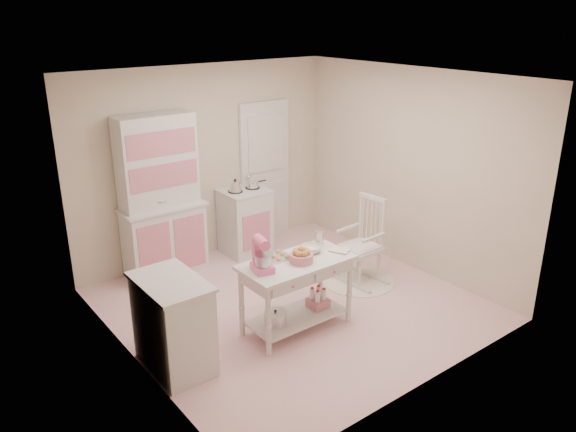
{
  "coord_description": "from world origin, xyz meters",
  "views": [
    {
      "loc": [
        -3.57,
        -4.56,
        3.25
      ],
      "look_at": [
        -0.02,
        0.07,
        1.09
      ],
      "focal_mm": 35.0,
      "sensor_mm": 36.0,
      "label": 1
    }
  ],
  "objects_px": {
    "rocking_chair": "(360,241)",
    "work_table": "(297,295)",
    "stand_mixer": "(262,255)",
    "hutch": "(161,197)",
    "bread_basket": "(301,258)",
    "base_cabinet": "(173,324)",
    "stove": "(245,221)"
  },
  "relations": [
    {
      "from": "stove",
      "to": "rocking_chair",
      "type": "relative_size",
      "value": 0.84
    },
    {
      "from": "base_cabinet",
      "to": "rocking_chair",
      "type": "height_order",
      "value": "rocking_chair"
    },
    {
      "from": "stove",
      "to": "stand_mixer",
      "type": "xyz_separation_m",
      "value": [
        -1.12,
        -2.02,
        0.51
      ]
    },
    {
      "from": "base_cabinet",
      "to": "bread_basket",
      "type": "bearing_deg",
      "value": -9.2
    },
    {
      "from": "base_cabinet",
      "to": "bread_basket",
      "type": "xyz_separation_m",
      "value": [
        1.37,
        -0.22,
        0.39
      ]
    },
    {
      "from": "hutch",
      "to": "bread_basket",
      "type": "height_order",
      "value": "hutch"
    },
    {
      "from": "stove",
      "to": "rocking_chair",
      "type": "distance_m",
      "value": 1.76
    },
    {
      "from": "stand_mixer",
      "to": "bread_basket",
      "type": "relative_size",
      "value": 1.36
    },
    {
      "from": "hutch",
      "to": "work_table",
      "type": "height_order",
      "value": "hutch"
    },
    {
      "from": "work_table",
      "to": "stand_mixer",
      "type": "relative_size",
      "value": 3.53
    },
    {
      "from": "rocking_chair",
      "to": "hutch",
      "type": "bearing_deg",
      "value": 132.66
    },
    {
      "from": "rocking_chair",
      "to": "work_table",
      "type": "xyz_separation_m",
      "value": [
        -1.32,
        -0.4,
        -0.15
      ]
    },
    {
      "from": "stove",
      "to": "work_table",
      "type": "bearing_deg",
      "value": -108.87
    },
    {
      "from": "stand_mixer",
      "to": "bread_basket",
      "type": "xyz_separation_m",
      "value": [
        0.44,
        -0.07,
        -0.12
      ]
    },
    {
      "from": "stand_mixer",
      "to": "bread_basket",
      "type": "distance_m",
      "value": 0.46
    },
    {
      "from": "hutch",
      "to": "base_cabinet",
      "type": "height_order",
      "value": "hutch"
    },
    {
      "from": "base_cabinet",
      "to": "work_table",
      "type": "height_order",
      "value": "base_cabinet"
    },
    {
      "from": "bread_basket",
      "to": "stand_mixer",
      "type": "bearing_deg",
      "value": 170.96
    },
    {
      "from": "work_table",
      "to": "hutch",
      "type": "bearing_deg",
      "value": 103.45
    },
    {
      "from": "work_table",
      "to": "bread_basket",
      "type": "relative_size",
      "value": 4.8
    },
    {
      "from": "base_cabinet",
      "to": "rocking_chair",
      "type": "relative_size",
      "value": 0.84
    },
    {
      "from": "stove",
      "to": "base_cabinet",
      "type": "distance_m",
      "value": 2.77
    },
    {
      "from": "stove",
      "to": "bread_basket",
      "type": "xyz_separation_m",
      "value": [
        -0.68,
        -2.09,
        0.39
      ]
    },
    {
      "from": "stove",
      "to": "stand_mixer",
      "type": "bearing_deg",
      "value": -118.92
    },
    {
      "from": "base_cabinet",
      "to": "rocking_chair",
      "type": "distance_m",
      "value": 2.68
    },
    {
      "from": "rocking_chair",
      "to": "work_table",
      "type": "relative_size",
      "value": 0.92
    },
    {
      "from": "work_table",
      "to": "stand_mixer",
      "type": "xyz_separation_m",
      "value": [
        -0.42,
        0.02,
        0.57
      ]
    },
    {
      "from": "stove",
      "to": "stand_mixer",
      "type": "distance_m",
      "value": 2.37
    },
    {
      "from": "rocking_chair",
      "to": "bread_basket",
      "type": "height_order",
      "value": "rocking_chair"
    },
    {
      "from": "hutch",
      "to": "work_table",
      "type": "relative_size",
      "value": 1.73
    },
    {
      "from": "stand_mixer",
      "to": "bread_basket",
      "type": "bearing_deg",
      "value": 3.92
    },
    {
      "from": "rocking_chair",
      "to": "bread_basket",
      "type": "distance_m",
      "value": 1.41
    }
  ]
}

